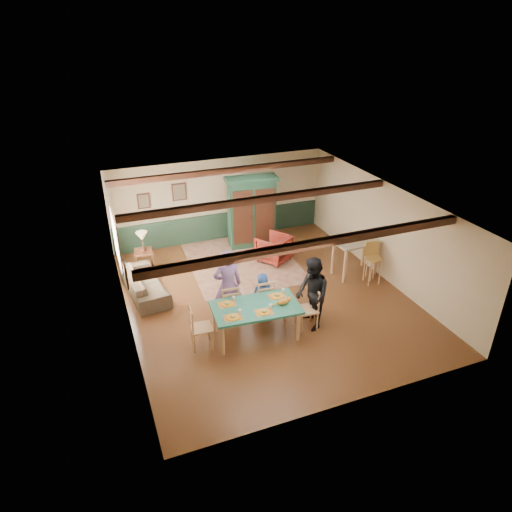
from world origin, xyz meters
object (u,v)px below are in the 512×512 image
object	(u,v)px
dining_table	(256,321)
armoire	(252,212)
dining_chair_far_right	(264,297)
bar_stool_right	(374,262)
bar_stool_left	(373,263)
armchair	(274,248)
table_lamp	(142,242)
dining_chair_far_left	(229,302)
end_table	(145,261)
person_man	(228,286)
counter_table	(355,258)
person_woman	(312,294)
cat	(283,301)
dining_chair_end_right	(307,309)
dining_chair_end_left	(201,327)
sofa	(145,283)
person_child	(263,294)

from	to	relation	value
dining_table	armoire	distance (m)	4.93
dining_chair_far_right	bar_stool_right	size ratio (longest dim) A/B	1.01
dining_chair_far_right	bar_stool_left	bearing A→B (deg)	-169.04
armchair	table_lamp	size ratio (longest dim) A/B	1.53
table_lamp	bar_stool_right	size ratio (longest dim) A/B	0.57
dining_chair_far_left	end_table	world-z (taller)	dining_chair_far_left
bar_stool_left	person_man	bearing A→B (deg)	-171.56
counter_table	person_woman	bearing A→B (deg)	-141.93
dining_table	cat	xyz separation A→B (m)	(0.59, -0.16, 0.50)
dining_chair_far_right	counter_table	distance (m)	3.33
dining_table	dining_chair_far_right	size ratio (longest dim) A/B	1.89
counter_table	table_lamp	bearing A→B (deg)	156.83
dining_chair_end_right	cat	distance (m)	0.77
dining_table	dining_chair_far_left	world-z (taller)	dining_chair_far_left
dining_chair_end_left	dining_chair_far_right	bearing A→B (deg)	-65.08
armoire	sofa	bearing A→B (deg)	-147.61
dining_table	person_child	size ratio (longest dim) A/B	1.79
person_woman	cat	world-z (taller)	person_woman
sofa	person_woman	bearing A→B (deg)	-136.48
dining_chair_end_right	armchair	world-z (taller)	dining_chair_end_right
dining_table	dining_chair_end_right	distance (m)	1.25
end_table	bar_stool_left	bearing A→B (deg)	-27.32
sofa	bar_stool_right	world-z (taller)	bar_stool_right
dining_chair_far_right	bar_stool_right	xyz separation A→B (m)	(3.56, 0.56, -0.01)
dining_chair_end_left	bar_stool_left	size ratio (longest dim) A/B	0.87
dining_chair_end_left	table_lamp	bearing A→B (deg)	13.45
sofa	counter_table	xyz separation A→B (m)	(5.76, -1.08, 0.21)
armchair	end_table	distance (m)	3.81
end_table	table_lamp	xyz separation A→B (m)	(0.00, 0.00, 0.61)
armoire	bar_stool_left	size ratio (longest dim) A/B	1.91
sofa	bar_stool_left	world-z (taller)	bar_stool_left
dining_table	bar_stool_right	distance (m)	4.26
armoire	bar_stool_left	world-z (taller)	armoire
sofa	bar_stool_right	bearing A→B (deg)	-109.92
bar_stool_left	bar_stool_right	size ratio (longest dim) A/B	1.16
person_woman	armchair	bearing A→B (deg)	176.07
dining_chair_far_left	armchair	bearing A→B (deg)	-127.19
dining_chair_far_right	bar_stool_left	distance (m)	3.41
armchair	dining_chair_far_left	bearing A→B (deg)	16.03
dining_chair_end_left	person_child	xyz separation A→B (m)	(1.75, 0.73, 0.03)
cat	end_table	bearing A→B (deg)	124.60
cat	dining_chair_far_right	bearing A→B (deg)	100.37
dining_table	cat	world-z (taller)	cat
dining_chair_far_right	armchair	distance (m)	2.91
bar_stool_left	dining_chair_far_right	bearing A→B (deg)	-168.19
dining_chair_far_left	table_lamp	xyz separation A→B (m)	(-1.49, 3.27, 0.41)
dining_chair_end_left	dining_chair_end_right	xyz separation A→B (m)	(2.49, -0.20, 0.00)
dining_chair_far_right	cat	size ratio (longest dim) A/B	2.64
person_woman	dining_table	bearing A→B (deg)	-90.00
dining_chair_far_left	person_man	bearing A→B (deg)	-90.00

